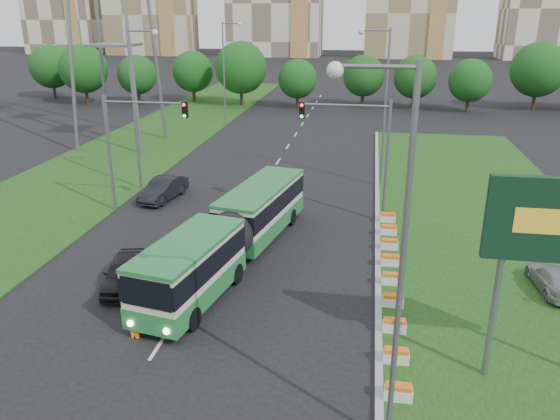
% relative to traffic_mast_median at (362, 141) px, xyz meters
% --- Properties ---
extents(ground, '(360.00, 360.00, 0.00)m').
position_rel_traffic_mast_median_xyz_m(ground, '(-4.78, -10.00, -5.35)').
color(ground, black).
rests_on(ground, ground).
extents(grass_median, '(14.00, 60.00, 0.15)m').
position_rel_traffic_mast_median_xyz_m(grass_median, '(8.22, -2.00, -5.27)').
color(grass_median, '#173F12').
rests_on(grass_median, ground).
extents(median_kerb, '(0.30, 60.00, 0.18)m').
position_rel_traffic_mast_median_xyz_m(median_kerb, '(1.27, -2.00, -5.26)').
color(median_kerb, '#999999').
rests_on(median_kerb, ground).
extents(left_verge, '(12.00, 110.00, 0.10)m').
position_rel_traffic_mast_median_xyz_m(left_verge, '(-22.78, 15.00, -5.30)').
color(left_verge, '#173F12').
rests_on(left_verge, ground).
extents(lane_markings, '(0.20, 100.00, 0.01)m').
position_rel_traffic_mast_median_xyz_m(lane_markings, '(-7.78, 10.00, -5.35)').
color(lane_markings, silver).
rests_on(lane_markings, ground).
extents(flower_planters, '(1.10, 18.10, 0.60)m').
position_rel_traffic_mast_median_xyz_m(flower_planters, '(1.92, -9.20, -4.90)').
color(flower_planters, silver).
rests_on(flower_planters, grass_median).
extents(traffic_mast_median, '(5.76, 0.32, 8.00)m').
position_rel_traffic_mast_median_xyz_m(traffic_mast_median, '(0.00, 0.00, 0.00)').
color(traffic_mast_median, slate).
rests_on(traffic_mast_median, ground).
extents(traffic_mast_left, '(5.76, 0.32, 8.00)m').
position_rel_traffic_mast_median_xyz_m(traffic_mast_left, '(-15.16, -1.00, 0.00)').
color(traffic_mast_left, slate).
rests_on(traffic_mast_left, ground).
extents(street_lamps, '(36.00, 60.00, 12.00)m').
position_rel_traffic_mast_median_xyz_m(street_lamps, '(-7.78, 0.00, 0.65)').
color(street_lamps, slate).
rests_on(street_lamps, ground).
extents(tree_line, '(120.00, 8.00, 9.00)m').
position_rel_traffic_mast_median_xyz_m(tree_line, '(5.22, 45.00, -0.85)').
color(tree_line, '#165417').
rests_on(tree_line, ground).
extents(articulated_bus, '(2.64, 16.94, 2.79)m').
position_rel_traffic_mast_median_xyz_m(articulated_bus, '(-6.78, -7.58, -3.64)').
color(articulated_bus, beige).
rests_on(articulated_bus, ground).
extents(car_left_near, '(2.82, 4.86, 1.55)m').
position_rel_traffic_mast_median_xyz_m(car_left_near, '(-11.36, -11.30, -4.57)').
color(car_left_near, black).
rests_on(car_left_near, ground).
extents(car_left_far, '(2.46, 5.03, 1.59)m').
position_rel_traffic_mast_median_xyz_m(car_left_far, '(-14.34, 1.97, -4.56)').
color(car_left_far, black).
rests_on(car_left_far, ground).
extents(car_median, '(2.00, 4.26, 1.20)m').
position_rel_traffic_mast_median_xyz_m(car_median, '(9.77, -8.56, -4.60)').
color(car_median, '#95979D').
rests_on(car_median, grass_median).
extents(pedestrian, '(0.50, 0.71, 1.84)m').
position_rel_traffic_mast_median_xyz_m(pedestrian, '(-8.97, -13.71, -4.43)').
color(pedestrian, gray).
rests_on(pedestrian, ground).
extents(shopping_trolley, '(0.33, 0.35, 0.56)m').
position_rel_traffic_mast_median_xyz_m(shopping_trolley, '(-8.98, -15.58, -5.07)').
color(shopping_trolley, orange).
rests_on(shopping_trolley, ground).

